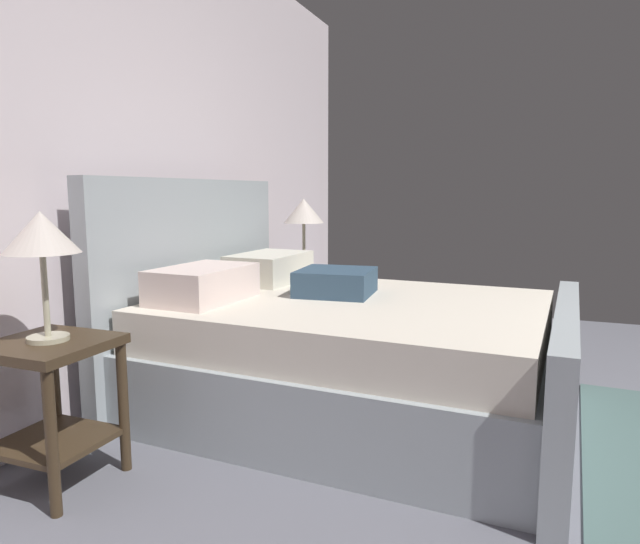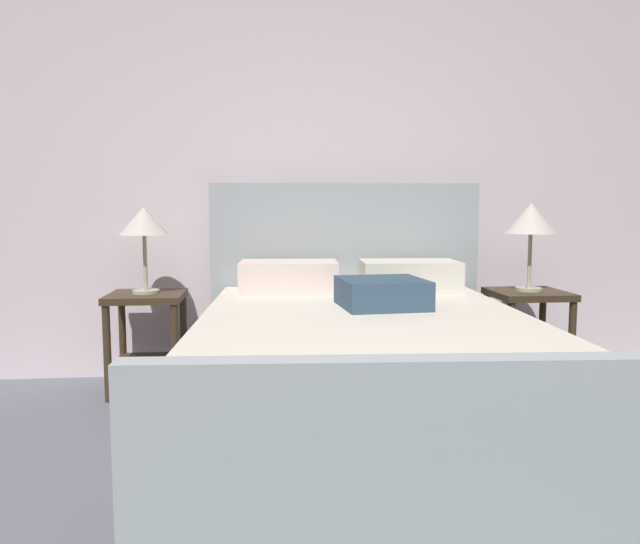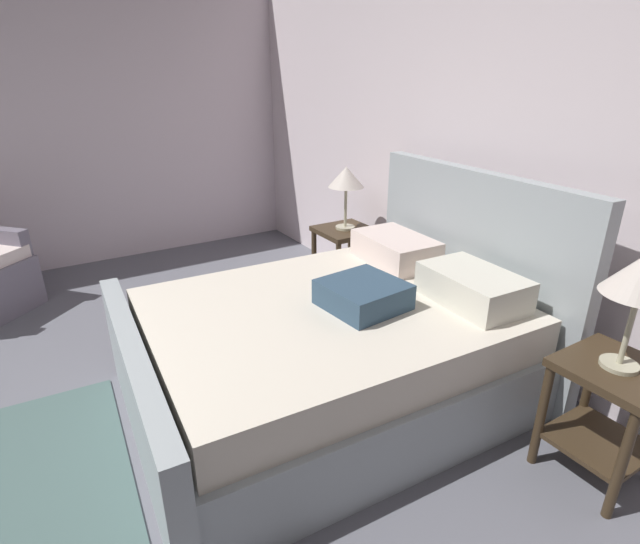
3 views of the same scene
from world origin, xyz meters
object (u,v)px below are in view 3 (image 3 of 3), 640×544
at_px(bed, 339,343).
at_px(table_lamp_left, 346,179).
at_px(nightstand_left, 345,251).
at_px(nightstand_right, 608,403).

xyz_separation_m(bed, table_lamp_left, (-1.17, 0.83, 0.66)).
bearing_deg(nightstand_left, nightstand_right, -2.96).
height_order(nightstand_left, table_lamp_left, table_lamp_left).
distance_m(bed, nightstand_right, 1.36).
bearing_deg(bed, nightstand_left, 144.63).
relative_size(nightstand_right, nightstand_left, 1.00).
relative_size(bed, nightstand_left, 3.77).
bearing_deg(nightstand_left, bed, -35.37).
xyz_separation_m(bed, nightstand_right, (1.16, 0.71, 0.05)).
relative_size(nightstand_right, table_lamp_left, 1.17).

